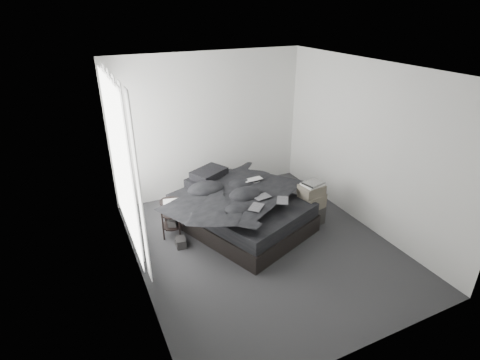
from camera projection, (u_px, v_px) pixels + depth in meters
name	position (u px, v px, depth m)	size (l,w,h in m)	color
floor	(263.00, 245.00, 5.67)	(3.60, 4.20, 0.01)	#2E2E31
ceiling	(268.00, 69.00, 4.55)	(3.60, 4.20, 0.01)	white
wall_back	(210.00, 125.00, 6.83)	(3.60, 0.01, 2.60)	silver
wall_front	(376.00, 249.00, 3.40)	(3.60, 0.01, 2.60)	silver
wall_left	(131.00, 192.00, 4.42)	(0.01, 4.20, 2.60)	silver
wall_right	(367.00, 147.00, 5.81)	(0.01, 4.20, 2.60)	silver
window_left	(120.00, 162.00, 5.14)	(0.02, 2.00, 2.30)	white
curtain_left	(124.00, 166.00, 5.19)	(0.06, 2.12, 2.48)	white
bed	(241.00, 218.00, 6.11)	(1.54, 2.03, 0.28)	black
mattress	(241.00, 205.00, 6.01)	(1.48, 1.98, 0.22)	black
duvet	(243.00, 193.00, 5.88)	(1.50, 1.74, 0.24)	black
pillow_lower	(205.00, 181.00, 6.39)	(0.61, 0.41, 0.14)	black
pillow_upper	(209.00, 173.00, 6.37)	(0.57, 0.40, 0.13)	black
laptop	(254.00, 177.00, 6.13)	(0.33, 0.21, 0.03)	silver
comic_a	(256.00, 203.00, 5.36)	(0.26, 0.17, 0.01)	black
comic_b	(262.00, 192.00, 5.64)	(0.26, 0.17, 0.01)	black
comic_c	(283.00, 195.00, 5.53)	(0.26, 0.17, 0.01)	black
side_stand	(172.00, 219.00, 5.78)	(0.33, 0.33, 0.60)	black
papers	(171.00, 201.00, 5.64)	(0.23, 0.17, 0.01)	white
floor_books	(181.00, 242.00, 5.62)	(0.14, 0.20, 0.14)	black
box_lower	(310.00, 215.00, 6.18)	(0.41, 0.32, 0.30)	black
box_mid	(312.00, 201.00, 6.06)	(0.38, 0.30, 0.23)	#625B4D
box_upper	(312.00, 190.00, 5.98)	(0.37, 0.30, 0.16)	#625B4D
art_book_white	(312.00, 184.00, 5.94)	(0.31, 0.25, 0.03)	silver
art_book_snake	(313.00, 183.00, 5.93)	(0.30, 0.24, 0.03)	silver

